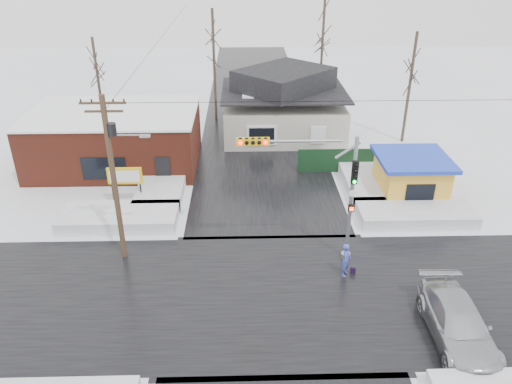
{
  "coord_description": "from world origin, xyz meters",
  "views": [
    {
      "loc": [
        -1.45,
        -19.23,
        15.58
      ],
      "look_at": [
        -0.8,
        5.1,
        3.0
      ],
      "focal_mm": 35.0,
      "sensor_mm": 36.0,
      "label": 1
    }
  ],
  "objects_px": {
    "utility_pole": "(114,171)",
    "pedestrian": "(346,260)",
    "traffic_signal": "(322,183)",
    "marquee_sign": "(125,177)",
    "kiosk": "(411,177)",
    "car": "(458,324)"
  },
  "relations": [
    {
      "from": "traffic_signal",
      "to": "car",
      "type": "height_order",
      "value": "traffic_signal"
    },
    {
      "from": "car",
      "to": "utility_pole",
      "type": "bearing_deg",
      "value": 158.21
    },
    {
      "from": "utility_pole",
      "to": "pedestrian",
      "type": "xyz_separation_m",
      "value": [
        11.61,
        -2.02,
        -4.19
      ]
    },
    {
      "from": "traffic_signal",
      "to": "kiosk",
      "type": "xyz_separation_m",
      "value": [
        7.07,
        7.03,
        -3.08
      ]
    },
    {
      "from": "marquee_sign",
      "to": "kiosk",
      "type": "bearing_deg",
      "value": 1.55
    },
    {
      "from": "marquee_sign",
      "to": "utility_pole",
      "type": "bearing_deg",
      "value": -79.87
    },
    {
      "from": "kiosk",
      "to": "car",
      "type": "relative_size",
      "value": 0.81
    },
    {
      "from": "utility_pole",
      "to": "pedestrian",
      "type": "height_order",
      "value": "utility_pole"
    },
    {
      "from": "utility_pole",
      "to": "kiosk",
      "type": "relative_size",
      "value": 1.96
    },
    {
      "from": "marquee_sign",
      "to": "pedestrian",
      "type": "bearing_deg",
      "value": -32.3
    },
    {
      "from": "kiosk",
      "to": "car",
      "type": "xyz_separation_m",
      "value": [
        -1.9,
        -13.18,
        -0.64
      ]
    },
    {
      "from": "pedestrian",
      "to": "traffic_signal",
      "type": "bearing_deg",
      "value": 64.84
    },
    {
      "from": "pedestrian",
      "to": "car",
      "type": "distance_m",
      "value": 6.09
    },
    {
      "from": "pedestrian",
      "to": "car",
      "type": "height_order",
      "value": "pedestrian"
    },
    {
      "from": "traffic_signal",
      "to": "kiosk",
      "type": "relative_size",
      "value": 1.52
    },
    {
      "from": "traffic_signal",
      "to": "pedestrian",
      "type": "xyz_separation_m",
      "value": [
        1.24,
        -1.49,
        -3.62
      ]
    },
    {
      "from": "utility_pole",
      "to": "marquee_sign",
      "type": "xyz_separation_m",
      "value": [
        -1.07,
        5.99,
        -3.19
      ]
    },
    {
      "from": "traffic_signal",
      "to": "marquee_sign",
      "type": "distance_m",
      "value": 13.42
    },
    {
      "from": "marquee_sign",
      "to": "pedestrian",
      "type": "xyz_separation_m",
      "value": [
        12.68,
        -8.01,
        -1.0
      ]
    },
    {
      "from": "car",
      "to": "traffic_signal",
      "type": "bearing_deg",
      "value": 131.54
    },
    {
      "from": "traffic_signal",
      "to": "utility_pole",
      "type": "distance_m",
      "value": 10.39
    },
    {
      "from": "car",
      "to": "kiosk",
      "type": "bearing_deg",
      "value": 83.28
    }
  ]
}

